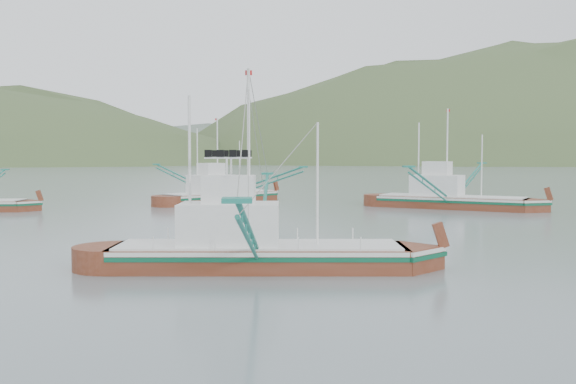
{
  "coord_description": "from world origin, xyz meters",
  "views": [
    {
      "loc": [
        -2.33,
        -33.63,
        5.5
      ],
      "look_at": [
        0.0,
        6.0,
        3.2
      ],
      "focal_mm": 40.0,
      "sensor_mm": 36.0,
      "label": 1
    }
  ],
  "objects": [
    {
      "name": "headland_right",
      "position": [
        240.0,
        430.0,
        0.0
      ],
      "size": [
        684.0,
        432.0,
        306.0
      ],
      "primitive_type": "ellipsoid",
      "color": "#42562C",
      "rests_on": "ground"
    },
    {
      "name": "bg_boat_right",
      "position": [
        18.23,
        31.08,
        2.34
      ],
      "size": [
        19.02,
        24.83,
        11.05
      ],
      "rotation": [
        0.0,
        0.0,
        -0.57
      ],
      "color": "#632914",
      "rests_on": "ground"
    },
    {
      "name": "bg_boat_far",
      "position": [
        -5.79,
        40.22,
        2.26
      ],
      "size": [
        21.0,
        22.11,
        10.5
      ],
      "rotation": [
        0.0,
        0.0,
        0.73
      ],
      "color": "#632914",
      "rests_on": "ground"
    },
    {
      "name": "ground",
      "position": [
        0.0,
        0.0,
        0.0
      ],
      "size": [
        1200.0,
        1200.0,
        0.0
      ],
      "primitive_type": "plane",
      "color": "slate",
      "rests_on": "ground"
    },
    {
      "name": "main_boat",
      "position": [
        -2.17,
        -2.97,
        1.48
      ],
      "size": [
        14.31,
        25.57,
        10.35
      ],
      "rotation": [
        0.0,
        0.0,
        -0.06
      ],
      "color": "#632914",
      "rests_on": "ground"
    },
    {
      "name": "ridge_distant",
      "position": [
        30.0,
        560.0,
        0.0
      ],
      "size": [
        960.0,
        400.0,
        240.0
      ],
      "primitive_type": "ellipsoid",
      "color": "slate",
      "rests_on": "ground"
    }
  ]
}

